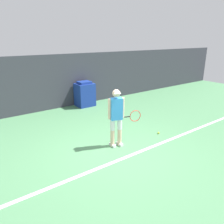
# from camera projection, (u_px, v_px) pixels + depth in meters

# --- Properties ---
(ground_plane) EXTENTS (24.00, 24.00, 0.00)m
(ground_plane) POSITION_uv_depth(u_px,v_px,m) (116.00, 152.00, 6.21)
(ground_plane) COLOR #518C5B
(back_wall) EXTENTS (24.00, 0.10, 2.40)m
(back_wall) POSITION_uv_depth(u_px,v_px,m) (49.00, 83.00, 9.51)
(back_wall) COLOR #383842
(back_wall) RESTS_ON ground_plane
(court_baseline) EXTENTS (21.60, 0.10, 0.01)m
(court_baseline) POSITION_uv_depth(u_px,v_px,m) (125.00, 158.00, 5.88)
(court_baseline) COLOR white
(court_baseline) RESTS_ON ground_plane
(tennis_player) EXTENTS (0.96, 0.41, 1.72)m
(tennis_player) POSITION_uv_depth(u_px,v_px,m) (117.00, 115.00, 6.24)
(tennis_player) COLOR beige
(tennis_player) RESTS_ON ground_plane
(tennis_ball) EXTENTS (0.07, 0.07, 0.07)m
(tennis_ball) POSITION_uv_depth(u_px,v_px,m) (159.00, 133.00, 7.34)
(tennis_ball) COLOR #D1E533
(tennis_ball) RESTS_ON ground_plane
(covered_chair) EXTENTS (0.80, 0.70, 1.17)m
(covered_chair) POSITION_uv_depth(u_px,v_px,m) (85.00, 94.00, 10.22)
(covered_chair) COLOR navy
(covered_chair) RESTS_ON ground_plane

